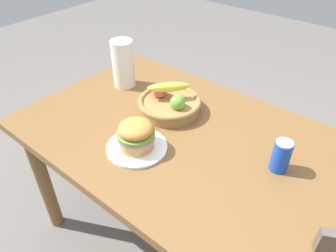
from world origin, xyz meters
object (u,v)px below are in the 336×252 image
at_px(soda_can, 281,156).
at_px(plate, 137,147).
at_px(fruit_basket, 169,103).
at_px(napkin_holder, 328,242).
at_px(sandwich, 136,134).
at_px(paper_towel_roll, 123,64).

bearing_deg(soda_can, plate, -152.78).
relative_size(fruit_basket, napkin_holder, 3.22).
bearing_deg(plate, soda_can, 27.22).
xyz_separation_m(sandwich, napkin_holder, (0.72, 0.02, -0.03)).
height_order(paper_towel_roll, napkin_holder, paper_towel_roll).
relative_size(plate, soda_can, 1.91).
distance_m(plate, napkin_holder, 0.72).
relative_size(plate, paper_towel_roll, 1.01).
height_order(plate, napkin_holder, napkin_holder).
xyz_separation_m(plate, fruit_basket, (-0.07, 0.29, 0.04)).
distance_m(plate, sandwich, 0.06).
xyz_separation_m(soda_can, napkin_holder, (0.24, -0.23, -0.02)).
bearing_deg(fruit_basket, sandwich, -76.63).
bearing_deg(paper_towel_roll, sandwich, -39.21).
relative_size(plate, sandwich, 1.62).
distance_m(fruit_basket, paper_towel_roll, 0.34).
bearing_deg(napkin_holder, soda_can, 109.27).
relative_size(soda_can, fruit_basket, 0.43).
relative_size(soda_can, paper_towel_roll, 0.53).
bearing_deg(sandwich, soda_can, 27.22).
bearing_deg(fruit_basket, plate, -76.63).
distance_m(sandwich, paper_towel_roll, 0.52).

